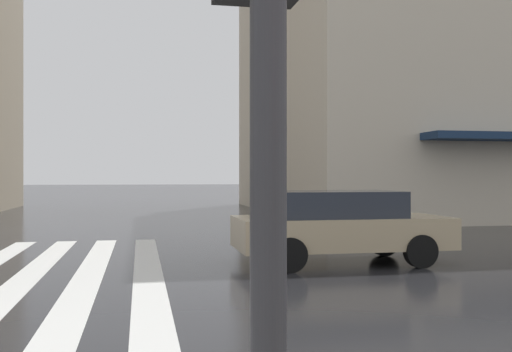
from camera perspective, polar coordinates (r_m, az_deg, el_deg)
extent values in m
cube|color=silver|center=(9.42, -10.44, -10.39)|extent=(13.00, 0.50, 0.01)
cube|color=silver|center=(9.45, -16.61, -10.35)|extent=(13.00, 0.50, 0.01)
cube|color=silver|center=(9.60, -22.66, -10.20)|extent=(13.00, 0.50, 0.01)
cube|color=beige|center=(31.57, 21.03, 11.27)|extent=(16.81, 21.38, 15.73)
cylinder|color=#333338|center=(1.87, 1.21, -1.21)|extent=(0.12, 0.12, 3.03)
cube|color=tan|center=(11.48, 8.35, -5.46)|extent=(1.75, 4.10, 0.60)
cube|color=#232833|center=(11.39, 7.64, -2.73)|extent=(1.54, 2.46, 0.50)
cylinder|color=black|center=(12.73, 12.43, -6.27)|extent=(0.20, 0.62, 0.62)
cylinder|color=black|center=(11.25, 15.84, -7.11)|extent=(0.20, 0.62, 0.62)
cylinder|color=black|center=(11.95, 1.31, -6.69)|extent=(0.20, 0.62, 0.62)
cylinder|color=black|center=(10.36, 3.32, -7.72)|extent=(0.20, 0.62, 0.62)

